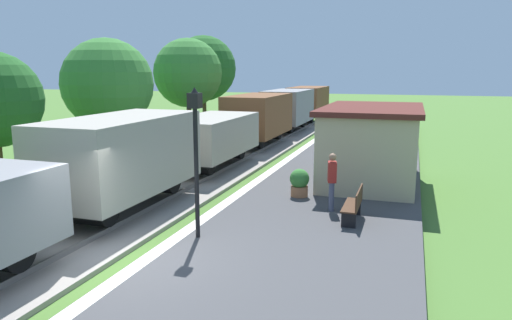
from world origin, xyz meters
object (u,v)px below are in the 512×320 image
Objects in this scene: tree_trackside_far at (108,84)px; tree_field_left at (188,73)px; lamp_post_near at (196,135)px; freight_train at (243,125)px; potted_planter at (299,182)px; station_hut at (371,144)px; tree_field_distant at (204,68)px; person_waiting at (332,179)px; bench_near_hut at (354,205)px.

tree_trackside_far is 0.95× the size of tree_field_left.
freight_train is at bearing 104.74° from lamp_post_near.
potted_planter is (4.79, -7.88, -0.88)m from freight_train.
tree_field_distant reaches higher than station_hut.
tree_field_left is (-9.93, 10.79, 2.98)m from person_waiting.
tree_field_distant reaches higher than tree_field_left.
tree_field_distant is (-9.25, 20.83, 1.65)m from lamp_post_near.
station_hut is 3.87× the size of bench_near_hut.
tree_field_left is (-10.68, 6.55, 2.51)m from station_hut.
lamp_post_near reaches higher than potted_planter.
bench_near_hut is at bearing 119.05° from person_waiting.
lamp_post_near is at bearing -63.13° from tree_field_left.
freight_train is 22.92× the size of person_waiting.
station_hut is 1.57× the size of lamp_post_near.
tree_field_left is at bearing 148.48° from station_hut.
tree_trackside_far is at bearing 173.99° from station_hut.
station_hut is 12.78m from tree_field_left.
freight_train is 12.92m from lamp_post_near.
potted_planter is 19.87m from tree_field_distant.
potted_planter is at bearing 134.28° from bench_near_hut.
tree_trackside_far reaches higher than bench_near_hut.
tree_field_left is at bearing -60.76° from person_waiting.
tree_field_left is (-7.16, 14.12, 1.37)m from lamp_post_near.
station_hut is 5.16m from bench_near_hut.
tree_field_distant reaches higher than person_waiting.
freight_train is 4.95m from tree_field_left.
freight_train is 6.43× the size of tree_field_left.
tree_trackside_far reaches higher than station_hut.
person_waiting is 0.25× the size of tree_field_distant.
person_waiting reaches higher than bench_near_hut.
potted_planter reaches higher than bench_near_hut.
tree_field_left is 0.91× the size of tree_field_distant.
tree_field_distant is (-0.52, 11.97, 0.76)m from tree_trackside_far.
tree_field_left is (-3.88, 1.68, 2.57)m from freight_train.
person_waiting is at bearing -47.39° from tree_field_left.
tree_trackside_far reaches higher than potted_planter.
tree_field_distant is (-2.10, 6.71, 0.28)m from tree_field_left.
tree_field_left is at bearing 132.59° from bench_near_hut.
bench_near_hut is 14.14m from tree_trackside_far.
tree_trackside_far reaches higher than lamp_post_near.
freight_train is 6.74× the size of tree_trackside_far.
tree_field_distant is at bearing -68.89° from person_waiting.
bench_near_hut is (0.01, -5.08, -0.93)m from station_hut.
freight_train is at bearing -69.81° from person_waiting.
tree_field_left is at bearing -72.65° from tree_field_distant.
bench_near_hut is at bearing -47.41° from tree_field_left.
freight_train is 10.59× the size of lamp_post_near.
bench_near_hut is at bearing -55.12° from tree_field_distant.
freight_train is 10.69m from tree_field_distant.
lamp_post_near is (-2.77, -3.33, 1.62)m from person_waiting.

